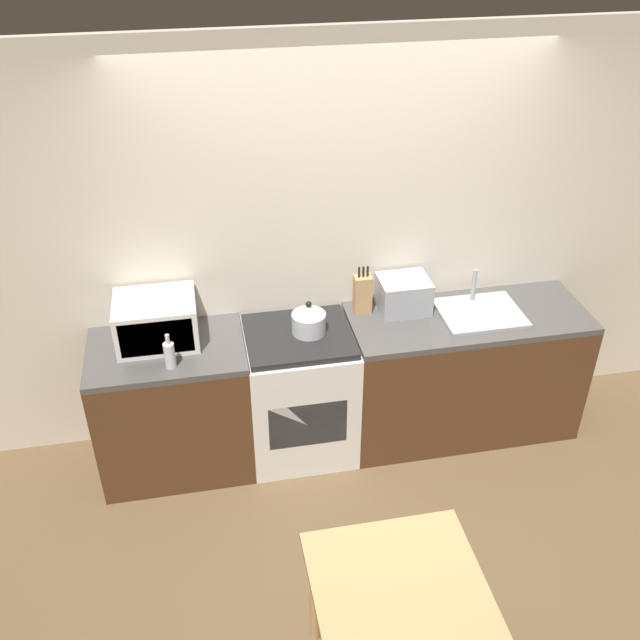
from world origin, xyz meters
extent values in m
plane|color=brown|center=(0.00, 0.00, 0.00)|extent=(16.00, 16.00, 0.00)
cube|color=beige|center=(0.00, 1.14, 1.30)|extent=(10.00, 0.06, 2.60)
cube|color=#4C2D19|center=(-1.10, 0.80, 0.43)|extent=(0.93, 0.62, 0.86)
cube|color=#474442|center=(-1.10, 0.80, 0.88)|extent=(0.93, 0.62, 0.04)
cube|color=#4C2D19|center=(0.80, 0.80, 0.43)|extent=(1.52, 0.62, 0.86)
cube|color=#474442|center=(0.80, 0.80, 0.88)|extent=(1.52, 0.62, 0.04)
cube|color=silver|center=(-0.30, 0.80, 0.43)|extent=(0.67, 0.62, 0.86)
cube|color=black|center=(-0.30, 0.80, 0.88)|extent=(0.64, 0.57, 0.04)
cube|color=black|center=(-0.30, 0.50, 0.43)|extent=(0.48, 0.02, 0.32)
cylinder|color=#B7B7BC|center=(-0.23, 0.81, 0.96)|extent=(0.21, 0.21, 0.13)
cone|color=#B7B7BC|center=(-0.23, 0.81, 1.06)|extent=(0.20, 0.20, 0.06)
sphere|color=black|center=(-0.23, 0.81, 1.10)|extent=(0.04, 0.04, 0.04)
cube|color=silver|center=(-1.13, 0.90, 1.04)|extent=(0.47, 0.39, 0.28)
cube|color=black|center=(-1.13, 0.71, 1.04)|extent=(0.42, 0.01, 0.22)
cylinder|color=silver|center=(-1.06, 0.61, 0.98)|extent=(0.06, 0.06, 0.16)
cylinder|color=silver|center=(-1.06, 0.61, 1.09)|extent=(0.02, 0.02, 0.06)
cube|color=tan|center=(0.14, 0.98, 1.03)|extent=(0.11, 0.08, 0.25)
cylinder|color=black|center=(0.11, 0.98, 1.19)|extent=(0.01, 0.01, 0.07)
cylinder|color=black|center=(0.14, 0.98, 1.19)|extent=(0.01, 0.01, 0.07)
cylinder|color=black|center=(0.17, 0.98, 1.19)|extent=(0.01, 0.01, 0.07)
cube|color=#999BA0|center=(0.40, 0.96, 1.01)|extent=(0.32, 0.27, 0.22)
cube|color=black|center=(0.40, 0.83, 1.01)|extent=(0.28, 0.01, 0.17)
cube|color=#999BA0|center=(0.87, 0.80, 0.91)|extent=(0.52, 0.42, 0.02)
cylinder|color=#999BA0|center=(0.87, 0.95, 1.03)|extent=(0.03, 0.03, 0.22)
cube|color=tan|center=(-0.15, -0.95, 0.70)|extent=(0.75, 0.79, 0.04)
cylinder|color=tan|center=(-0.46, -0.61, 0.34)|extent=(0.05, 0.05, 0.68)
cylinder|color=tan|center=(0.16, -0.61, 0.34)|extent=(0.05, 0.05, 0.68)
camera|label=1|loc=(-0.85, -2.73, 3.34)|focal=40.00mm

